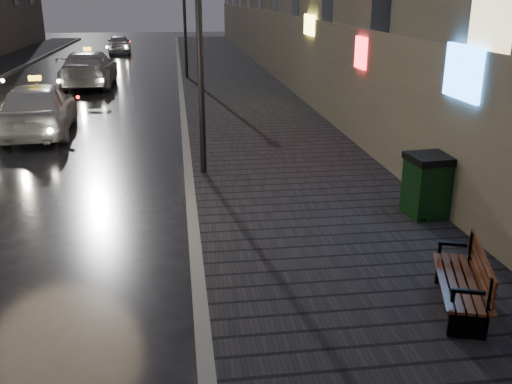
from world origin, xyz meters
TOP-DOWN VIEW (x-y plane):
  - ground at (0.00, 0.00)m, footprint 120.00×120.00m
  - sidewalk at (3.90, 21.00)m, footprint 4.60×58.00m
  - curb at (1.50, 21.00)m, footprint 0.20×58.00m
  - lamp_near at (1.85, 6.00)m, footprint 0.36×0.36m
  - lamp_far at (1.85, 22.00)m, footprint 0.36×0.36m
  - bench at (4.90, -0.53)m, footprint 1.05×1.73m
  - trash_bin at (5.80, 2.74)m, footprint 0.83×0.83m
  - taxi_near at (-2.84, 11.15)m, footprint 2.23×4.86m
  - taxi_mid at (-2.65, 20.84)m, footprint 2.30×5.54m
  - car_far at (-2.59, 36.08)m, footprint 1.89×4.00m

SIDE VIEW (x-z plane):
  - ground at x=0.00m, z-range 0.00..0.00m
  - sidewalk at x=3.90m, z-range 0.00..0.15m
  - curb at x=1.50m, z-range 0.00..0.15m
  - bench at x=4.90m, z-range 0.15..0.98m
  - car_far at x=-2.59m, z-range 0.00..1.32m
  - trash_bin at x=5.80m, z-range 0.16..1.32m
  - taxi_mid at x=-2.65m, z-range 0.00..1.60m
  - taxi_near at x=-2.84m, z-range 0.00..1.62m
  - lamp_near at x=1.85m, z-range 0.85..6.13m
  - lamp_far at x=1.85m, z-range 0.85..6.13m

